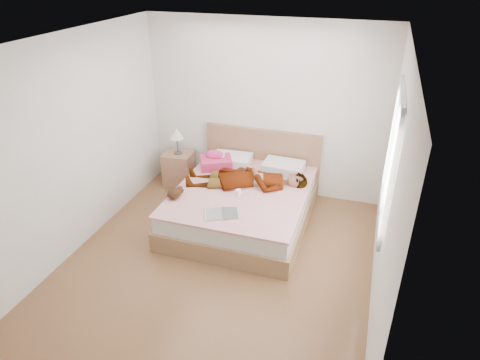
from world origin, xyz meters
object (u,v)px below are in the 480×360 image
(phone, at_px, (223,155))
(coffee_mug, at_px, (238,193))
(nightstand, at_px, (179,166))
(magazine, at_px, (222,214))
(bed, at_px, (244,201))
(woman, at_px, (247,176))
(plush_toy, at_px, (175,193))
(towel, at_px, (216,161))

(phone, relative_size, coffee_mug, 0.80)
(nightstand, bearing_deg, magazine, -48.44)
(bed, height_order, magazine, bed)
(woman, bearing_deg, phone, -143.41)
(plush_toy, distance_m, nightstand, 1.37)
(phone, relative_size, plush_toy, 0.34)
(bed, xyz_separation_m, nightstand, (-1.31, 0.66, 0.04))
(phone, xyz_separation_m, bed, (0.49, -0.50, -0.41))
(towel, bearing_deg, woman, -30.54)
(phone, bearing_deg, magazine, -85.47)
(woman, relative_size, phone, 18.01)
(woman, xyz_separation_m, plush_toy, (-0.78, -0.67, -0.04))
(woman, height_order, plush_toy, woman)
(magazine, xyz_separation_m, coffee_mug, (0.05, 0.50, 0.04))
(towel, xyz_separation_m, magazine, (0.55, -1.23, -0.09))
(bed, height_order, plush_toy, bed)
(phone, height_order, nightstand, nightstand)
(coffee_mug, distance_m, plush_toy, 0.83)
(phone, distance_m, towel, 0.14)
(phone, relative_size, towel, 0.17)
(magazine, xyz_separation_m, plush_toy, (-0.72, 0.20, 0.06))
(phone, bearing_deg, bed, -60.67)
(woman, bearing_deg, magazine, -18.33)
(magazine, bearing_deg, nightstand, 131.56)
(plush_toy, bearing_deg, phone, 75.59)
(magazine, bearing_deg, woman, 86.42)
(phone, xyz_separation_m, nightstand, (-0.82, 0.16, -0.37))
(coffee_mug, relative_size, nightstand, 0.12)
(coffee_mug, xyz_separation_m, nightstand, (-1.32, 0.93, -0.24))
(nightstand, bearing_deg, plush_toy, -66.04)
(nightstand, bearing_deg, towel, -15.65)
(plush_toy, relative_size, nightstand, 0.29)
(woman, distance_m, towel, 0.70)
(phone, bearing_deg, towel, -171.66)
(coffee_mug, height_order, plush_toy, plush_toy)
(towel, bearing_deg, nightstand, 164.35)
(woman, xyz_separation_m, phone, (-0.50, 0.40, 0.06))
(coffee_mug, bearing_deg, nightstand, 144.64)
(bed, xyz_separation_m, plush_toy, (-0.76, -0.57, 0.31))
(bed, height_order, coffee_mug, bed)
(bed, bearing_deg, towel, 142.16)
(towel, relative_size, plush_toy, 2.05)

